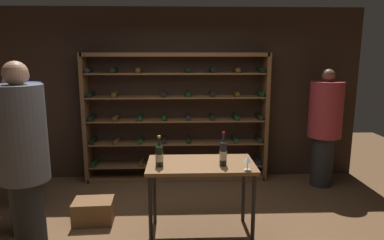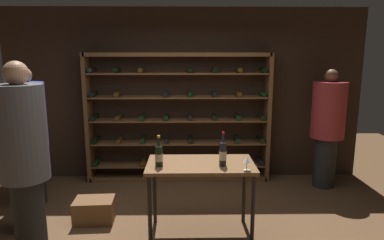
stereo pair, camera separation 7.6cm
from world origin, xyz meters
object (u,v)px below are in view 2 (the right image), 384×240
(person_host_in_suit, at_px, (24,155))
(person_guest_plum_blouse, at_px, (29,131))
(wine_crate, at_px, (94,210))
(wine_bottle_black_capsule, at_px, (223,153))
(wine_rack, at_px, (179,118))
(person_guest_blue_shirt, at_px, (328,124))
(wine_bottle_amber_reserve, at_px, (159,155))
(tasting_table, at_px, (201,171))
(person_bystander_red_print, at_px, (20,148))
(wine_glass_stemmed_right, at_px, (247,160))

(person_host_in_suit, bearing_deg, person_guest_plum_blouse, 29.90)
(wine_crate, relative_size, wine_bottle_black_capsule, 1.27)
(wine_rack, height_order, person_host_in_suit, wine_rack)
(person_guest_blue_shirt, xyz_separation_m, person_guest_plum_blouse, (-4.29, -0.56, 0.03))
(wine_rack, bearing_deg, wine_bottle_amber_reserve, -95.33)
(person_guest_plum_blouse, xyz_separation_m, wine_bottle_amber_reserve, (1.83, -0.96, -0.05))
(tasting_table, height_order, person_guest_plum_blouse, person_guest_plum_blouse)
(person_bystander_red_print, height_order, wine_glass_stemmed_right, person_bystander_red_print)
(person_guest_blue_shirt, distance_m, wine_bottle_amber_reserve, 2.89)
(wine_rack, relative_size, wine_crate, 6.14)
(wine_rack, relative_size, person_guest_blue_shirt, 1.61)
(wine_rack, distance_m, person_guest_plum_blouse, 2.19)
(wine_crate, relative_size, wine_glass_stemmed_right, 3.22)
(person_host_in_suit, xyz_separation_m, wine_glass_stemmed_right, (2.21, 0.20, -0.13))
(person_host_in_suit, relative_size, person_bystander_red_print, 1.09)
(wine_bottle_amber_reserve, height_order, wine_glass_stemmed_right, wine_bottle_amber_reserve)
(person_guest_plum_blouse, distance_m, wine_crate, 1.43)
(tasting_table, xyz_separation_m, person_guest_plum_blouse, (-2.28, 0.86, 0.27))
(wine_bottle_black_capsule, bearing_deg, wine_glass_stemmed_right, -33.73)
(wine_rack, relative_size, wine_glass_stemmed_right, 19.78)
(wine_crate, bearing_deg, wine_glass_stemmed_right, -17.88)
(wine_bottle_amber_reserve, bearing_deg, person_guest_blue_shirt, 31.71)
(wine_bottle_black_capsule, height_order, wine_glass_stemmed_right, wine_bottle_black_capsule)
(wine_bottle_amber_reserve, bearing_deg, tasting_table, 11.95)
(person_host_in_suit, bearing_deg, wine_crate, -21.46)
(wine_glass_stemmed_right, bearing_deg, person_bystander_red_print, 171.40)
(person_guest_plum_blouse, bearing_deg, person_guest_blue_shirt, 54.92)
(person_host_in_suit, relative_size, person_guest_plum_blouse, 1.06)
(person_host_in_suit, bearing_deg, person_guest_blue_shirt, -56.12)
(wine_rack, distance_m, wine_glass_stemmed_right, 2.15)
(wine_rack, height_order, wine_bottle_black_capsule, wine_rack)
(person_bystander_red_print, xyz_separation_m, wine_crate, (0.74, 0.19, -0.86))
(wine_crate, height_order, wine_bottle_amber_reserve, wine_bottle_amber_reserve)
(wine_rack, distance_m, person_host_in_suit, 2.65)
(person_host_in_suit, height_order, person_guest_plum_blouse, person_host_in_suit)
(wine_rack, relative_size, person_bystander_red_print, 1.61)
(person_host_in_suit, distance_m, person_bystander_red_print, 0.67)
(wine_crate, bearing_deg, tasting_table, -13.91)
(person_host_in_suit, bearing_deg, wine_bottle_amber_reserve, -67.16)
(tasting_table, distance_m, person_bystander_red_print, 2.07)
(tasting_table, bearing_deg, person_guest_blue_shirt, 35.38)
(wine_bottle_amber_reserve, bearing_deg, person_guest_plum_blouse, 152.35)
(wine_bottle_black_capsule, distance_m, wine_glass_stemmed_right, 0.29)
(tasting_table, relative_size, wine_bottle_amber_reserve, 3.50)
(person_host_in_suit, xyz_separation_m, wine_bottle_black_capsule, (1.97, 0.36, -0.10))
(tasting_table, bearing_deg, person_guest_plum_blouse, 159.34)
(wine_rack, bearing_deg, wine_glass_stemmed_right, -69.44)
(wine_crate, height_order, wine_bottle_black_capsule, wine_bottle_black_capsule)
(person_host_in_suit, bearing_deg, tasting_table, -68.12)
(tasting_table, bearing_deg, wine_rack, 99.08)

